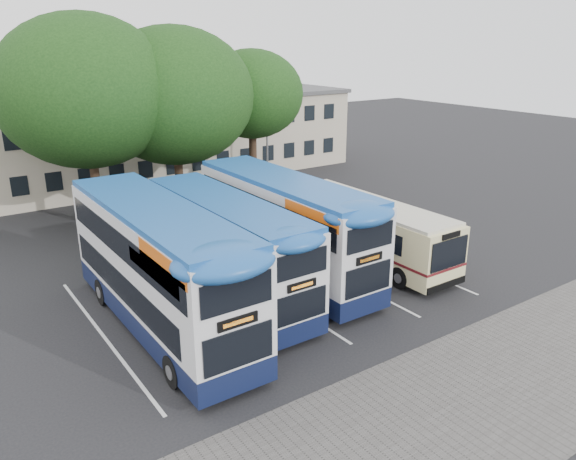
% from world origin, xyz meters
% --- Properties ---
extents(ground, '(120.00, 120.00, 0.00)m').
position_xyz_m(ground, '(0.00, 0.00, 0.00)').
color(ground, black).
rests_on(ground, ground).
extents(paving_strip, '(40.00, 6.00, 0.01)m').
position_xyz_m(paving_strip, '(-2.00, -5.00, 0.01)').
color(paving_strip, '#595654').
rests_on(paving_strip, ground).
extents(bay_lines, '(14.12, 11.00, 0.01)m').
position_xyz_m(bay_lines, '(-3.75, 5.00, 0.01)').
color(bay_lines, silver).
rests_on(bay_lines, ground).
extents(depot_building, '(32.40, 8.40, 6.20)m').
position_xyz_m(depot_building, '(0.00, 26.99, 3.15)').
color(depot_building, '#B3AB90').
rests_on(depot_building, ground).
extents(lamp_post, '(0.25, 1.05, 9.06)m').
position_xyz_m(lamp_post, '(6.00, 19.97, 5.08)').
color(lamp_post, gray).
rests_on(lamp_post, ground).
extents(tree_left, '(9.60, 9.60, 11.60)m').
position_xyz_m(tree_left, '(-6.86, 17.87, 7.51)').
color(tree_left, black).
rests_on(tree_left, ground).
extents(tree_mid, '(9.31, 9.31, 11.00)m').
position_xyz_m(tree_mid, '(-1.94, 17.59, 7.03)').
color(tree_mid, black).
rests_on(tree_mid, ground).
extents(tree_right, '(6.61, 6.61, 9.64)m').
position_xyz_m(tree_right, '(3.55, 17.95, 6.81)').
color(tree_right, black).
rests_on(tree_right, ground).
extents(bus_dd_left, '(2.74, 11.28, 4.70)m').
position_xyz_m(bus_dd_left, '(-8.69, 4.48, 2.59)').
color(bus_dd_left, '#0F1637').
rests_on(bus_dd_left, ground).
extents(bus_dd_mid, '(2.47, 10.17, 4.24)m').
position_xyz_m(bus_dd_mid, '(-5.44, 5.32, 2.33)').
color(bus_dd_mid, '#0F1637').
rests_on(bus_dd_mid, ground).
extents(bus_dd_right, '(2.63, 10.85, 4.52)m').
position_xyz_m(bus_dd_right, '(-2.25, 5.86, 2.49)').
color(bus_dd_right, '#0F1637').
rests_on(bus_dd_right, ground).
extents(bus_single, '(2.49, 9.78, 2.92)m').
position_xyz_m(bus_single, '(2.15, 5.28, 1.65)').
color(bus_single, beige).
rests_on(bus_single, ground).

